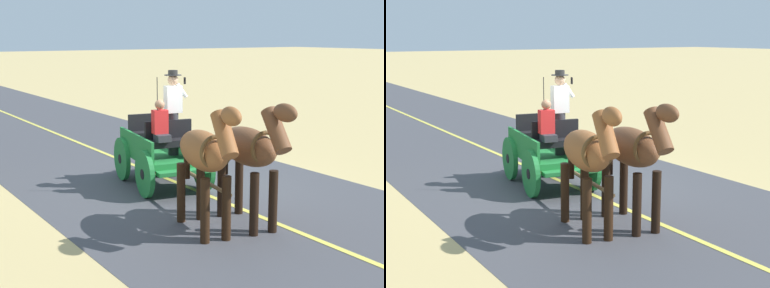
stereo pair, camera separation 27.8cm
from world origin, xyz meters
The scene contains 6 objects.
ground_plane centered at (0.00, 0.00, 0.00)m, with size 200.00×200.00×0.00m, color tan.
road_surface centered at (0.00, 0.00, 0.00)m, with size 6.57×160.00×0.01m, color #424247.
road_centre_stripe centered at (0.00, 0.00, 0.01)m, with size 0.12×160.00×0.00m, color #DBCC4C.
horse_drawn_carriage centered at (0.36, -0.30, 0.82)m, with size 1.80×4.51×2.50m.
horse_near_side centered at (0.47, 2.75, 1.32)m, with size 0.76×2.15×2.21m.
horse_off_side centered at (1.29, 2.61, 1.32)m, with size 0.89×2.15×2.21m.
Camera 1 is at (6.34, 9.81, 3.22)m, focal length 52.32 mm.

